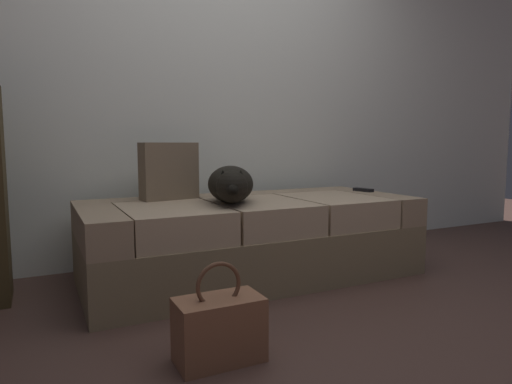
{
  "coord_description": "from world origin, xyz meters",
  "views": [
    {
      "loc": [
        -1.15,
        -1.41,
        0.81
      ],
      "look_at": [
        0.0,
        0.92,
        0.52
      ],
      "focal_mm": 31.13,
      "sensor_mm": 36.0,
      "label": 1
    }
  ],
  "objects": [
    {
      "name": "couch",
      "position": [
        0.0,
        0.97,
        0.23
      ],
      "size": [
        1.97,
        0.86,
        0.47
      ],
      "color": "#837052",
      "rests_on": "ground"
    },
    {
      "name": "ground_plane",
      "position": [
        0.0,
        0.0,
        0.0
      ],
      "size": [
        10.0,
        10.0,
        0.0
      ],
      "primitive_type": "plane",
      "color": "#4B332D"
    },
    {
      "name": "back_wall",
      "position": [
        0.0,
        1.59,
        1.4
      ],
      "size": [
        6.4,
        0.1,
        2.8
      ],
      "primitive_type": "cube",
      "color": "white",
      "rests_on": "ground"
    },
    {
      "name": "throw_pillow",
      "position": [
        -0.44,
        1.2,
        0.64
      ],
      "size": [
        0.35,
        0.17,
        0.34
      ],
      "primitive_type": "cube",
      "rotation": [
        0.0,
        0.0,
        0.16
      ],
      "color": "#7A654F",
      "rests_on": "couch"
    },
    {
      "name": "tv_remote",
      "position": [
        0.89,
        1.03,
        0.48
      ],
      "size": [
        0.08,
        0.16,
        0.02
      ],
      "primitive_type": "cube",
      "rotation": [
        0.0,
        0.0,
        0.22
      ],
      "color": "black",
      "rests_on": "couch"
    },
    {
      "name": "dog_dark",
      "position": [
        -0.18,
        0.88,
        0.58
      ],
      "size": [
        0.41,
        0.59,
        0.21
      ],
      "color": "black",
      "rests_on": "couch"
    },
    {
      "name": "handbag",
      "position": [
        -0.58,
        0.07,
        0.13
      ],
      "size": [
        0.32,
        0.18,
        0.38
      ],
      "color": "brown",
      "rests_on": "ground"
    }
  ]
}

